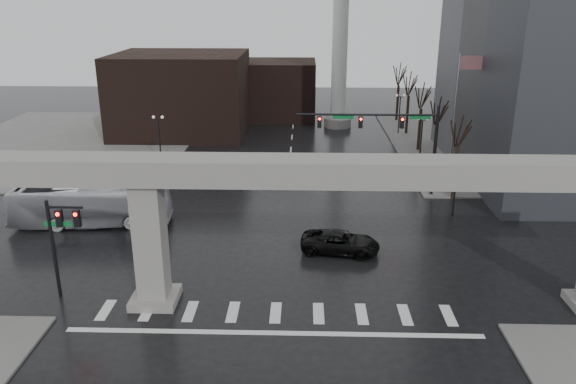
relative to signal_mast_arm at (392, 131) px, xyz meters
name	(u,v)px	position (x,y,z in m)	size (l,w,h in m)	color
ground	(277,303)	(-8.99, -18.80, -5.83)	(160.00, 160.00, 0.00)	black
sidewalk_ne	(513,146)	(17.01, 17.20, -5.75)	(28.00, 36.00, 0.15)	slate
sidewalk_nw	(74,143)	(-34.99, 17.20, -5.75)	(28.00, 36.00, 0.15)	slate
elevated_guideway	(299,191)	(-7.73, -18.80, 1.05)	(48.00, 2.60, 8.70)	gray
building_far_left	(181,94)	(-22.99, 23.20, -0.83)	(16.00, 14.00, 10.00)	black
building_far_mid	(280,90)	(-10.99, 33.20, -1.83)	(10.00, 10.00, 8.00)	black
smokestack	(341,23)	(-2.99, 27.20, 7.52)	(3.60, 3.60, 30.00)	white
signal_mast_arm	(392,131)	(0.00, 0.00, 0.00)	(12.12, 0.43, 8.00)	black
signal_left_pole	(61,233)	(-21.24, -18.30, -1.76)	(2.30, 0.30, 6.00)	black
flagpole_assembly	(459,104)	(6.30, 3.20, 1.70)	(2.06, 0.12, 12.00)	silver
lamp_right_0	(457,174)	(4.51, -4.80, -2.36)	(1.22, 0.32, 5.11)	black
lamp_right_1	(422,133)	(4.51, 9.20, -2.36)	(1.22, 0.32, 5.11)	black
lamp_right_2	(400,107)	(4.51, 23.20, -2.36)	(1.22, 0.32, 5.11)	black
lamp_left_0	(116,172)	(-22.49, -4.80, -2.36)	(1.22, 0.32, 5.11)	black
lamp_left_1	(159,131)	(-22.49, 9.20, -2.36)	(1.22, 0.32, 5.11)	black
lamp_left_2	(186,106)	(-22.49, 23.20, -2.36)	(1.22, 0.32, 5.11)	black
tree_right_0	(456,168)	(5.54, -0.78, -3.04)	(1.09, 1.58, 7.50)	black
tree_right_1	(436,144)	(5.54, 7.22, -2.98)	(1.09, 1.61, 7.67)	black
tree_right_2	(420,125)	(5.54, 15.22, -2.91)	(1.10, 1.63, 7.85)	black
tree_right_3	(408,111)	(5.54, 23.22, -2.85)	(1.11, 1.66, 8.02)	black
tree_right_4	(398,99)	(5.54, 31.22, -2.79)	(1.12, 1.69, 8.19)	black
pickup_truck	(340,242)	(-4.94, -11.86, -5.08)	(2.48, 5.37, 1.49)	black
city_bus	(91,204)	(-23.76, -7.43, -4.16)	(2.80, 11.96, 3.33)	silver
far_car	(217,169)	(-15.86, 4.55, -5.00)	(1.95, 4.84, 1.65)	black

